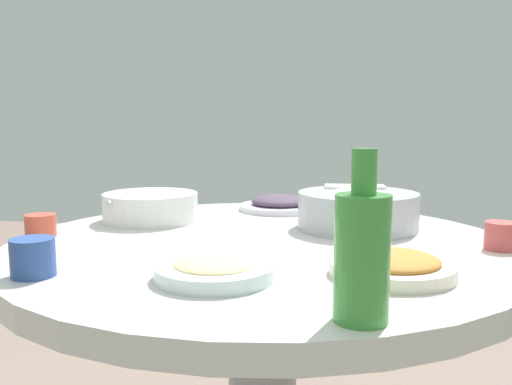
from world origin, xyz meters
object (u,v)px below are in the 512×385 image
Objects in this scene: dish_tofu_braise at (392,265)px; tea_cup_side at (501,236)px; rice_bowl at (358,210)px; dish_noodles at (215,269)px; tea_cup_far at (41,226)px; dish_eggplant at (279,204)px; round_dining_table at (263,313)px; tea_cup_near at (33,257)px; soup_bowl at (151,208)px; green_bottle at (362,253)px.

dish_tofu_braise is 3.37× the size of tea_cup_side.
rice_bowl reaches higher than dish_tofu_braise.
tea_cup_far is at bearing -30.86° from dish_noodles.
round_dining_table is at bearing 90.13° from dish_eggplant.
tea_cup_side reaches higher than dish_eggplant.
tea_cup_far is (0.72, 0.18, -0.02)m from rice_bowl.
dish_noodles is 2.72× the size of tea_cup_near.
rice_bowl is 1.18× the size of soup_bowl.
soup_bowl is at bearing -130.15° from tea_cup_far.
green_bottle is 3.07× the size of tea_cup_near.
dish_eggplant is at bearing -49.51° from rice_bowl.
green_bottle reaches higher than soup_bowl.
dish_eggplant reaches higher than dish_tofu_braise.
round_dining_table is 14.90× the size of tea_cup_near.
dish_noodles is at bearing -35.46° from green_bottle.
round_dining_table is 3.81× the size of rice_bowl.
soup_bowl is 3.88× the size of tea_cup_side.
tea_cup_far is 1.08× the size of tea_cup_side.
dish_tofu_braise is (-0.57, 0.44, -0.02)m from soup_bowl.
tea_cup_side is at bearing -137.59° from dish_tofu_braise.
tea_cup_far is (0.50, 0.43, 0.01)m from dish_eggplant.
dish_tofu_braise is 3.13× the size of tea_cup_far.
dish_eggplant is 1.01× the size of green_bottle.
dish_eggplant is 0.89m from green_bottle.
soup_bowl is at bearing -37.52° from dish_tofu_braise.
tea_cup_near reaches higher than dish_eggplant.
rice_bowl is 0.33m from tea_cup_side.
tea_cup_side is at bearing -179.80° from tea_cup_far.
tea_cup_far is at bearing 49.85° from soup_bowl.
green_bottle is (-0.18, 0.87, 0.07)m from dish_eggplant.
tea_cup_far is (0.46, -0.27, 0.01)m from dish_noodles.
soup_bowl is 0.56m from dish_noodles.
dish_noodles is 3.18× the size of tea_cup_side.
dish_noodles is 0.30m from dish_tofu_braise.
soup_bowl is 0.72m from dish_tofu_braise.
dish_tofu_braise reaches higher than dish_noodles.
dish_noodles is (-0.27, 0.49, -0.02)m from soup_bowl.
dish_eggplant is 3.12× the size of tea_cup_near.
green_bottle is (-0.23, 0.16, 0.08)m from dish_noodles.
soup_bowl is (0.32, -0.20, 0.20)m from round_dining_table.
dish_tofu_braise is 0.61m from tea_cup_near.
soup_bowl is 1.08× the size of green_bottle.
dish_eggplant is 0.66m from tea_cup_far.
tea_cup_far reaches higher than round_dining_table.
soup_bowl reaches higher than dish_noodles.
soup_bowl is 0.29m from tea_cup_far.
rice_bowl reaches higher than dish_noodles.
dish_noodles is at bearing 60.50° from rice_bowl.
round_dining_table is at bearing -137.99° from tea_cup_near.
tea_cup_side is (-0.84, -0.30, -0.00)m from tea_cup_near.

